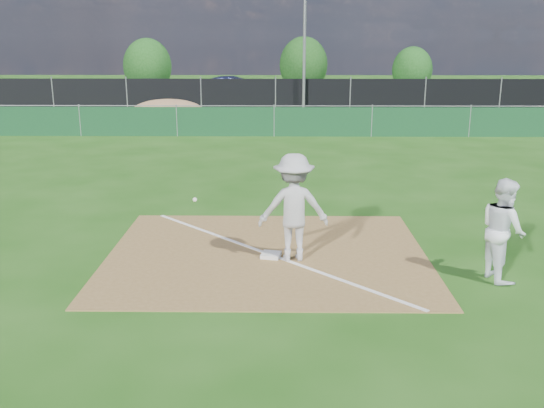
{
  "coord_description": "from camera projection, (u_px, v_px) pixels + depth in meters",
  "views": [
    {
      "loc": [
        0.23,
        -9.82,
        4.02
      ],
      "look_at": [
        0.09,
        1.0,
        1.0
      ],
      "focal_mm": 40.0,
      "sensor_mm": 36.0,
      "label": 1
    }
  ],
  "objects": [
    {
      "name": "runner",
      "position": [
        503.0,
        229.0,
        10.15
      ],
      "size": [
        0.79,
        0.95,
        1.76
      ],
      "primitive_type": "imported",
      "rotation": [
        0.0,
        0.0,
        1.73
      ],
      "color": "white",
      "rests_on": "ground"
    },
    {
      "name": "car_left",
      "position": [
        156.0,
        90.0,
        36.33
      ],
      "size": [
        5.19,
        3.3,
        1.65
      ],
      "primitive_type": "imported",
      "rotation": [
        0.0,
        0.0,
        1.27
      ],
      "color": "#B1B4B9",
      "rests_on": "parking_lot"
    },
    {
      "name": "infield_dirt",
      "position": [
        267.0,
        254.0,
        11.5
      ],
      "size": [
        6.0,
        5.0,
        0.02
      ],
      "primitive_type": "cube",
      "color": "brown",
      "rests_on": "ground"
    },
    {
      "name": "tree_left",
      "position": [
        147.0,
        66.0,
        41.37
      ],
      "size": [
        3.26,
        3.26,
        3.87
      ],
      "color": "#382316",
      "rests_on": "ground"
    },
    {
      "name": "tree_right",
      "position": [
        412.0,
        70.0,
        42.45
      ],
      "size": [
        2.78,
        2.78,
        3.3
      ],
      "color": "#382316",
      "rests_on": "ground"
    },
    {
      "name": "first_base",
      "position": [
        271.0,
        255.0,
        11.32
      ],
      "size": [
        0.4,
        0.4,
        0.07
      ],
      "primitive_type": "cube",
      "rotation": [
        0.0,
        0.0,
        -0.21
      ],
      "color": "silver",
      "rests_on": "infield_dirt"
    },
    {
      "name": "foul_line",
      "position": [
        267.0,
        253.0,
        11.5
      ],
      "size": [
        5.01,
        5.01,
        0.01
      ],
      "primitive_type": "cube",
      "rotation": [
        0.0,
        0.0,
        0.79
      ],
      "color": "white",
      "rests_on": "infield_dirt"
    },
    {
      "name": "light_pole",
      "position": [
        305.0,
        36.0,
        31.31
      ],
      "size": [
        0.16,
        0.16,
        8.0
      ],
      "primitive_type": "cylinder",
      "color": "slate",
      "rests_on": "ground"
    },
    {
      "name": "black_fence",
      "position": [
        276.0,
        96.0,
        32.45
      ],
      "size": [
        46.0,
        0.04,
        1.8
      ],
      "primitive_type": "cube",
      "color": "black",
      "rests_on": "ground"
    },
    {
      "name": "car_mid",
      "position": [
        234.0,
        91.0,
        36.05
      ],
      "size": [
        5.13,
        2.11,
        1.65
      ],
      "primitive_type": "imported",
      "rotation": [
        0.0,
        0.0,
        1.5
      ],
      "color": "black",
      "rests_on": "parking_lot"
    },
    {
      "name": "play_at_first",
      "position": [
        294.0,
        207.0,
        10.97
      ],
      "size": [
        2.49,
        0.82,
        1.98
      ],
      "color": "silver",
      "rests_on": "infield_dirt"
    },
    {
      "name": "parking_lot",
      "position": [
        276.0,
        103.0,
        37.51
      ],
      "size": [
        46.0,
        9.0,
        0.01
      ],
      "primitive_type": "cube",
      "color": "black",
      "rests_on": "ground"
    },
    {
      "name": "ground",
      "position": [
        273.0,
        160.0,
        20.17
      ],
      "size": [
        90.0,
        90.0,
        0.0
      ],
      "primitive_type": "plane",
      "color": "#1C4D10",
      "rests_on": "ground"
    },
    {
      "name": "green_fence",
      "position": [
        274.0,
        122.0,
        24.83
      ],
      "size": [
        44.0,
        0.05,
        1.2
      ],
      "primitive_type": "cube",
      "color": "#103A1E",
      "rests_on": "ground"
    },
    {
      "name": "dirt_mound",
      "position": [
        168.0,
        112.0,
        28.26
      ],
      "size": [
        3.38,
        2.6,
        1.17
      ],
      "primitive_type": "ellipsoid",
      "color": "#987049",
      "rests_on": "ground"
    },
    {
      "name": "tree_mid",
      "position": [
        304.0,
        65.0,
        42.33
      ],
      "size": [
        3.35,
        3.35,
        3.97
      ],
      "color": "#382316",
      "rests_on": "ground"
    },
    {
      "name": "car_right",
      "position": [
        377.0,
        94.0,
        36.08
      ],
      "size": [
        4.89,
        2.95,
        1.33
      ],
      "primitive_type": "imported",
      "rotation": [
        0.0,
        0.0,
        1.82
      ],
      "color": "black",
      "rests_on": "parking_lot"
    }
  ]
}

